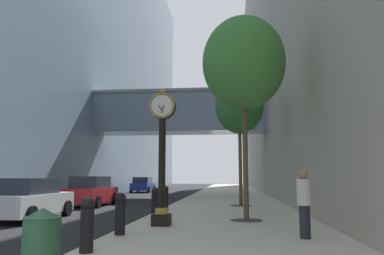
% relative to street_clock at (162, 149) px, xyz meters
% --- Properties ---
extents(ground_plane, '(110.00, 110.00, 0.00)m').
position_rel_street_clock_xyz_m(ground_plane, '(-1.09, 19.31, -2.49)').
color(ground_plane, black).
rests_on(ground_plane, ground).
extents(sidewalk_right, '(6.14, 80.00, 0.14)m').
position_rel_street_clock_xyz_m(sidewalk_right, '(1.98, 22.31, -2.42)').
color(sidewalk_right, beige).
rests_on(sidewalk_right, ground).
extents(building_block_left, '(23.61, 80.00, 34.15)m').
position_rel_street_clock_xyz_m(building_block_left, '(-13.68, 22.30, 14.52)').
color(building_block_left, '#758EA8').
rests_on(building_block_left, ground).
extents(building_block_right, '(9.00, 80.00, 30.55)m').
position_rel_street_clock_xyz_m(building_block_right, '(9.55, 22.31, 12.79)').
color(building_block_right, '#A89E89').
rests_on(building_block_right, ground).
extents(street_clock, '(0.84, 0.55, 4.28)m').
position_rel_street_clock_xyz_m(street_clock, '(0.00, 0.00, 0.00)').
color(street_clock, black).
rests_on(street_clock, sidewalk_right).
extents(bollard_nearest, '(0.29, 0.29, 1.08)m').
position_rel_street_clock_xyz_m(bollard_nearest, '(-0.73, -4.23, -1.78)').
color(bollard_nearest, black).
rests_on(bollard_nearest, sidewalk_right).
extents(bollard_second, '(0.29, 0.29, 1.08)m').
position_rel_street_clock_xyz_m(bollard_second, '(-0.73, -1.94, -1.78)').
color(bollard_second, black).
rests_on(bollard_second, sidewalk_right).
extents(bollard_fourth, '(0.29, 0.29, 1.08)m').
position_rel_street_clock_xyz_m(bollard_fourth, '(-0.73, 2.65, -1.78)').
color(bollard_fourth, black).
rests_on(bollard_fourth, sidewalk_right).
extents(bollard_fifth, '(0.29, 0.29, 1.08)m').
position_rel_street_clock_xyz_m(bollard_fifth, '(-0.73, 4.95, -1.78)').
color(bollard_fifth, black).
rests_on(bollard_fifth, sidewalk_right).
extents(street_tree_near, '(2.96, 2.96, 7.25)m').
position_rel_street_clock_xyz_m(street_tree_near, '(2.65, 1.60, 3.18)').
color(street_tree_near, '#333335').
rests_on(street_tree_near, sidewalk_right).
extents(street_tree_mid_near, '(2.57, 2.57, 6.69)m').
position_rel_street_clock_xyz_m(street_tree_mid_near, '(2.65, 8.28, 2.84)').
color(street_tree_mid_near, '#333335').
rests_on(street_tree_mid_near, sidewalk_right).
extents(trash_bin, '(0.53, 0.53, 1.05)m').
position_rel_street_clock_xyz_m(trash_bin, '(-0.55, -6.43, -1.81)').
color(trash_bin, '#234C33').
rests_on(trash_bin, sidewalk_right).
extents(pedestrian_walking, '(0.45, 0.45, 1.67)m').
position_rel_street_clock_xyz_m(pedestrian_walking, '(3.91, -2.07, -1.46)').
color(pedestrian_walking, '#23232D').
rests_on(pedestrian_walking, sidewalk_right).
extents(car_red_near, '(2.02, 4.12, 1.64)m').
position_rel_street_clock_xyz_m(car_red_near, '(-5.59, 8.96, -1.69)').
color(car_red_near, '#AD191E').
rests_on(car_red_near, ground).
extents(car_blue_mid, '(2.01, 4.12, 1.56)m').
position_rel_street_clock_xyz_m(car_blue_mid, '(-6.97, 27.51, -1.72)').
color(car_blue_mid, navy).
rests_on(car_blue_mid, ground).
extents(car_white_far, '(2.13, 4.19, 1.57)m').
position_rel_street_clock_xyz_m(car_white_far, '(-5.61, 2.25, -1.72)').
color(car_white_far, silver).
rests_on(car_white_far, ground).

